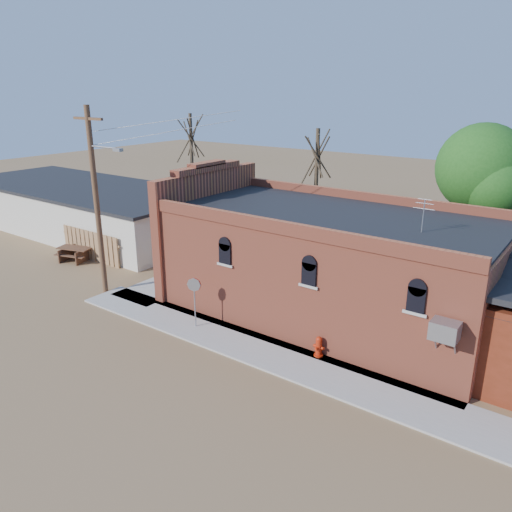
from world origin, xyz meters
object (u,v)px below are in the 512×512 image
Objects in this scene: utility_pole at (97,198)px; trash_barrel at (181,280)px; stop_sign at (194,289)px; picnic_table at (75,252)px; brick_bar at (322,263)px; fire_hydrant at (319,347)px.

utility_pole reaches higher than trash_barrel.
picnic_table is at bearing 167.50° from stop_sign.
fire_hydrant is (1.98, -3.70, -1.86)m from brick_bar.
stop_sign is at bearing -28.17° from picnic_table.
brick_bar is 10.96m from utility_pole.
stop_sign is at bearing -2.55° from utility_pole.
stop_sign is 0.94× the size of picnic_table.
trash_barrel is at bearing -164.70° from brick_bar.
utility_pole reaches higher than brick_bar.
trash_barrel is at bearing 140.90° from stop_sign.
utility_pole is 4.10× the size of stop_sign.
brick_bar is 1.82× the size of utility_pole.
trash_barrel is 0.38× the size of picnic_table.
brick_bar is 5.77m from stop_sign.
brick_bar reaches higher than fire_hydrant.
utility_pole reaches higher than picnic_table.
stop_sign is (6.31, -0.28, -3.01)m from utility_pole.
stop_sign reaches higher than picnic_table.
trash_barrel is (-3.47, 2.68, -1.24)m from stop_sign.
stop_sign is 2.47× the size of trash_barrel.
stop_sign is (-3.47, -4.58, -0.57)m from brick_bar.
trash_barrel is at bearing -14.34° from picnic_table.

